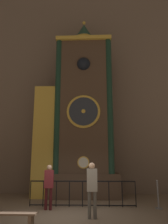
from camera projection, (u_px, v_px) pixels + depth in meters
ground_plane at (69, 217)px, 7.14m from camera, size 28.00×28.00×0.00m
cathedral_back_wall at (78, 76)px, 14.00m from camera, size 24.00×0.32×14.28m
clock_tower at (78, 116)px, 11.93m from camera, size 4.43×1.81×10.09m
railing_fence at (82, 192)px, 8.93m from camera, size 4.35×0.05×1.01m
visitor_near at (49, 183)px, 8.43m from camera, size 0.35×0.24×1.65m
visitor_far at (92, 184)px, 7.17m from camera, size 0.35×0.23×1.75m
stanchion_post at (158, 199)px, 8.51m from camera, size 0.28×0.28×1.08m
visitor_bench at (10, 217)px, 5.92m from camera, size 1.48×0.40×0.44m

